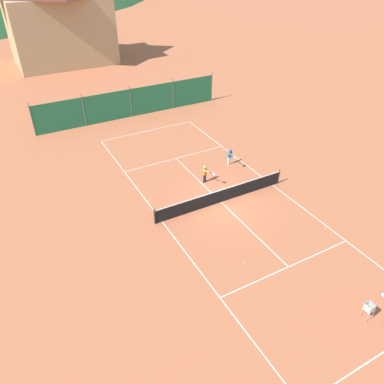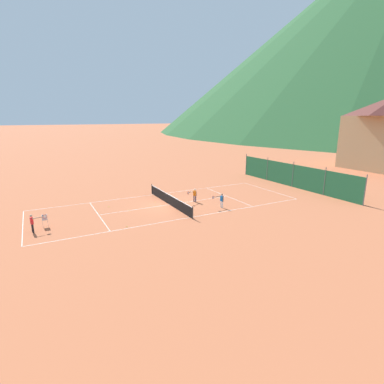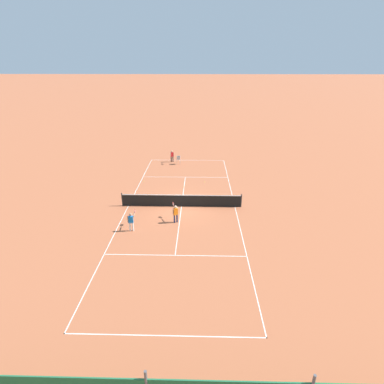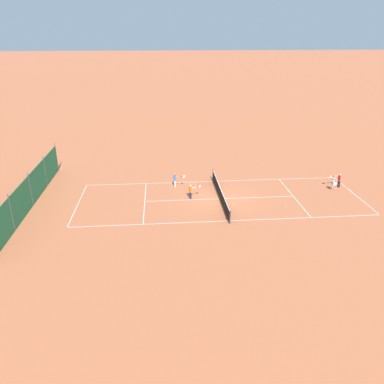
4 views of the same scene
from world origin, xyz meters
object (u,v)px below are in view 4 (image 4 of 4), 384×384
at_px(tennis_ball_near_corner, 233,204).
at_px(tennis_ball_alley_left, 286,205).
at_px(tennis_ball_by_net_left, 267,180).
at_px(ball_hopper, 334,184).
at_px(player_near_baseline, 191,190).
at_px(player_near_service, 339,179).
at_px(player_far_service, 175,179).
at_px(tennis_ball_service_box, 264,197).
at_px(tennis_net, 220,193).

bearing_deg(tennis_ball_near_corner, tennis_ball_alley_left, -97.33).
relative_size(tennis_ball_by_net_left, ball_hopper, 0.07).
height_order(player_near_baseline, player_near_service, player_near_service).
bearing_deg(player_near_service, player_far_service, 84.78).
distance_m(player_far_service, tennis_ball_service_box, 8.14).
height_order(player_near_baseline, ball_hopper, player_near_baseline).
bearing_deg(ball_hopper, tennis_ball_by_net_left, 61.37).
xyz_separation_m(player_near_service, tennis_ball_by_net_left, (2.12, 6.07, -0.73)).
bearing_deg(player_near_service, tennis_ball_by_net_left, 70.73).
distance_m(player_far_service, tennis_ball_near_corner, 6.37).
bearing_deg(player_far_service, ball_hopper, -98.57).
height_order(tennis_net, ball_hopper, tennis_net).
bearing_deg(tennis_ball_by_net_left, tennis_ball_service_box, 161.18).
distance_m(tennis_net, ball_hopper, 10.45).
height_order(player_far_service, ball_hopper, player_far_service).
distance_m(player_near_baseline, tennis_ball_near_corner, 3.80).
bearing_deg(tennis_ball_near_corner, tennis_net, 34.68).
relative_size(tennis_ball_alley_left, ball_hopper, 0.07).
distance_m(tennis_ball_by_net_left, ball_hopper, 6.06).
distance_m(player_near_baseline, tennis_ball_by_net_left, 8.42).
height_order(tennis_net, player_far_service, player_far_service).
xyz_separation_m(player_near_baseline, tennis_ball_alley_left, (-2.12, -7.63, -0.71)).
height_order(player_far_service, tennis_ball_alley_left, player_far_service).
relative_size(player_far_service, ball_hopper, 1.45).
xyz_separation_m(tennis_net, tennis_ball_service_box, (-0.00, -3.82, -0.47)).
bearing_deg(tennis_ball_alley_left, player_near_baseline, 74.50).
relative_size(player_near_service, tennis_ball_by_net_left, 19.79).
bearing_deg(player_far_service, player_near_service, -95.22).
height_order(tennis_ball_alley_left, tennis_ball_by_net_left, same).
relative_size(player_near_service, tennis_ball_near_corner, 19.79).
xyz_separation_m(player_near_service, ball_hopper, (-0.77, 0.78, -0.11)).
bearing_deg(player_near_service, player_near_baseline, 95.96).
xyz_separation_m(player_near_service, player_far_service, (1.36, 14.88, -0.01)).
distance_m(tennis_net, tennis_ball_service_box, 3.85).
bearing_deg(tennis_ball_service_box, player_far_service, 67.88).
bearing_deg(player_near_service, tennis_ball_near_corner, 106.25).
relative_size(tennis_ball_near_corner, tennis_ball_by_net_left, 1.00).
xyz_separation_m(tennis_ball_near_corner, tennis_ball_service_box, (1.30, -2.92, 0.00)).
xyz_separation_m(tennis_ball_near_corner, ball_hopper, (2.23, -9.50, 0.62)).
relative_size(tennis_ball_near_corner, tennis_ball_service_box, 1.00).
xyz_separation_m(player_near_baseline, player_near_service, (1.43, -13.67, 0.01)).
relative_size(player_near_service, player_far_service, 1.01).
height_order(tennis_ball_near_corner, tennis_ball_by_net_left, same).
height_order(player_far_service, tennis_ball_by_net_left, player_far_service).
height_order(player_near_baseline, player_far_service, player_far_service).
xyz_separation_m(tennis_ball_service_box, tennis_ball_alley_left, (-1.85, -1.32, 0.00)).
bearing_deg(tennis_net, tennis_ball_alley_left, -109.79).
xyz_separation_m(player_near_baseline, player_far_service, (2.79, 1.21, 0.01)).
xyz_separation_m(tennis_net, player_near_baseline, (0.27, 2.48, 0.25)).
distance_m(player_near_baseline, player_far_service, 3.04).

